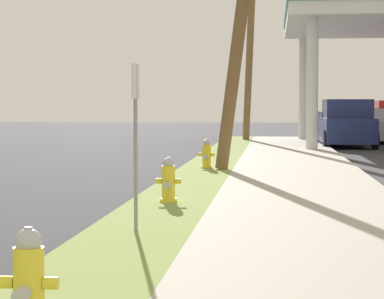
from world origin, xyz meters
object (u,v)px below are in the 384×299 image
fire_hydrant_second (168,182)px  truck_navy_on_apron (344,125)px  fire_hydrant_third (207,155)px  car_silver_by_near_pump (374,127)px  fire_hydrant_nearest (29,286)px  utility_pole_background (251,25)px  street_sign_post (135,112)px

fire_hydrant_second → truck_navy_on_apron: bearing=77.2°
fire_hydrant_second → fire_hydrant_third: size_ratio=1.00×
car_silver_by_near_pump → truck_navy_on_apron: bearing=-114.0°
fire_hydrant_nearest → car_silver_by_near_pump: 32.52m
fire_hydrant_nearest → fire_hydrant_third: 14.68m
fire_hydrant_second → truck_navy_on_apron: 21.08m
utility_pole_background → truck_navy_on_apron: utility_pole_background is taller
fire_hydrant_nearest → fire_hydrant_second: size_ratio=1.00×
fire_hydrant_second → street_sign_post: (-0.01, -3.05, 1.19)m
fire_hydrant_third → car_silver_by_near_pump: 18.35m
utility_pole_background → car_silver_by_near_pump: size_ratio=2.27×
truck_navy_on_apron → fire_hydrant_second: bearing=-102.8°
fire_hydrant_nearest → car_silver_by_near_pump: size_ratio=0.16×
street_sign_post → truck_navy_on_apron: bearing=78.8°
fire_hydrant_third → fire_hydrant_second: bearing=-90.2°
truck_navy_on_apron → utility_pole_background: bearing=142.7°
street_sign_post → car_silver_by_near_pump: street_sign_post is taller
fire_hydrant_second → utility_pole_background: bearing=88.4°
car_silver_by_near_pump → fire_hydrant_nearest: bearing=-101.3°
fire_hydrant_second → fire_hydrant_third: bearing=89.8°
fire_hydrant_second → truck_navy_on_apron: (4.67, 20.55, 0.47)m
fire_hydrant_second → car_silver_by_near_pump: size_ratio=0.16×
fire_hydrant_nearest → car_silver_by_near_pump: bearing=78.7°
fire_hydrant_third → car_silver_by_near_pump: (6.35, 17.22, 0.28)m
fire_hydrant_nearest → fire_hydrant_third: (0.01, 14.68, 0.00)m
truck_navy_on_apron → street_sign_post: bearing=-101.2°
fire_hydrant_nearest → fire_hydrant_second: same height
fire_hydrant_second → car_silver_by_near_pump: car_silver_by_near_pump is taller
street_sign_post → fire_hydrant_nearest: bearing=-89.7°
fire_hydrant_second → street_sign_post: size_ratio=0.35×
fire_hydrant_nearest → car_silver_by_near_pump: (6.36, 31.90, 0.28)m
fire_hydrant_third → street_sign_post: bearing=-90.2°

